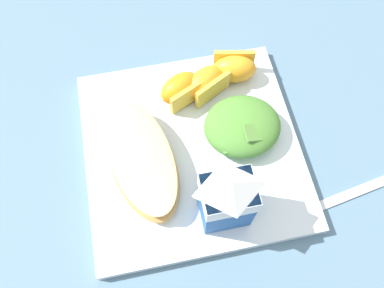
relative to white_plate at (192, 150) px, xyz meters
The scene contains 9 objects.
ground 0.01m from the white_plate, ahead, with size 3.00×3.00×0.00m, color slate.
white_plate is the anchor object (origin of this frame).
cheesy_pizza_bread 0.07m from the white_plate, ahead, with size 0.11×0.18×0.04m.
green_salad_pile 0.07m from the white_plate, behind, with size 0.10×0.09×0.04m.
milk_carton 0.12m from the white_plate, 102.15° to the left, with size 0.06×0.05×0.11m.
orange_wedge_front 0.13m from the white_plate, 129.27° to the right, with size 0.07×0.05×0.04m.
orange_wedge_middle 0.09m from the white_plate, 113.63° to the right, with size 0.07×0.06×0.04m.
orange_wedge_rear 0.08m from the white_plate, 92.03° to the right, with size 0.07×0.06×0.04m.
metal_fork 0.19m from the white_plate, 146.90° to the left, with size 0.19×0.05×0.01m.
Camera 1 is at (0.04, 0.21, 0.48)m, focal length 36.50 mm.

